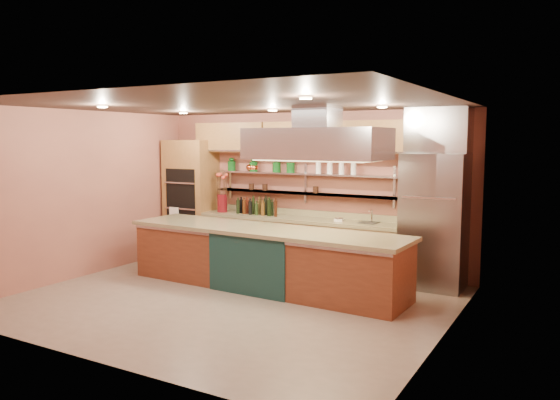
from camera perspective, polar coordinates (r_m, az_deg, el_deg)
The scene contains 21 objects.
floor at distance 8.03m, azimuth -5.15°, elevation -10.48°, with size 6.00×5.00×0.02m, color gray.
ceiling at distance 7.71m, azimuth -5.36°, elevation 9.95°, with size 6.00×5.00×0.02m, color black.
wall_back at distance 9.89m, azimuth 3.03°, elevation 1.04°, with size 6.00×0.04×2.80m, color #A8634F.
wall_front at distance 5.89m, azimuth -19.29°, elevation -2.92°, with size 6.00×0.04×2.80m, color #A8634F.
wall_left at distance 9.76m, azimuth -19.87°, elevation 0.61°, with size 0.04×5.00×2.80m, color #A8634F.
wall_right at distance 6.53m, azimuth 16.93°, elevation -1.96°, with size 0.04×5.00×2.80m, color #A8634F.
oven_stack at distance 10.97m, azimuth -9.26°, elevation 0.18°, with size 0.95×0.64×2.30m, color #9B6B38.
refrigerator at distance 8.79m, azimuth 15.80°, elevation -2.15°, with size 0.95×0.72×2.10m, color gray.
back_counter at distance 9.78m, azimuth 1.95°, elevation -4.55°, with size 3.84×0.64×0.93m, color tan.
wall_shelf_lower at distance 9.80m, azimuth 2.43°, elevation 0.71°, with size 3.60×0.26×0.03m, color #A6A8AD.
wall_shelf_upper at distance 9.77m, azimuth 2.44°, elevation 2.75°, with size 3.60×0.26×0.03m, color #A6A8AD.
upper_cabinets at distance 9.69m, azimuth 2.59°, elevation 6.56°, with size 4.60×0.36×0.55m, color #9B6B38.
range_hood at distance 7.92m, azimuth 3.92°, elevation 5.88°, with size 2.00×1.00×0.45m, color #A6A8AD.
ceiling_downlights at distance 7.87m, azimuth -4.52°, elevation 9.66°, with size 4.00×2.80×0.02m, color #FFE5A5.
island at distance 8.54m, azimuth -1.65°, elevation -6.09°, with size 4.53×0.98×0.95m, color brown.
flower_vase at distance 10.48m, azimuth -6.05°, elevation -0.33°, with size 0.19×0.19×0.34m, color #5B0D13.
oil_bottle_cluster at distance 10.04m, azimuth -2.33°, elevation -0.71°, with size 0.93×0.27×0.30m, color black.
kitchen_scale at distance 9.31m, azimuth 6.20°, elevation -1.98°, with size 0.14×0.11×0.08m, color white.
bar_faucet at distance 9.19m, azimuth 9.57°, elevation -1.71°, with size 0.03×0.03×0.22m, color silver.
copper_kettle at distance 10.32m, azimuth -3.07°, elevation 3.41°, with size 0.18×0.18×0.14m, color #D35C30.
green_canister at distance 9.89m, azimuth 1.12°, elevation 3.41°, with size 0.15×0.15×0.18m, color #0E4414.
Camera 1 is at (4.39, -6.31, 2.31)m, focal length 35.00 mm.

